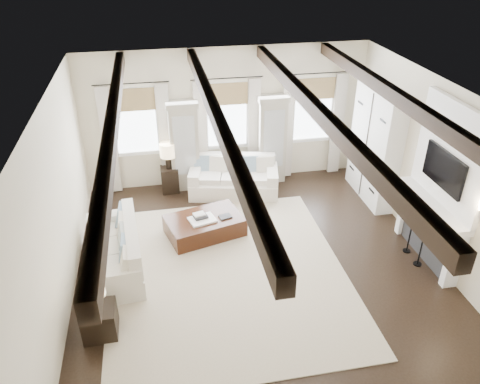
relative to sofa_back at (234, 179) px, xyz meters
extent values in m
plane|color=black|center=(-0.04, -3.08, -0.35)|extent=(7.50, 7.50, 0.00)
cube|color=beige|center=(-0.04, 0.67, 1.25)|extent=(6.50, 0.04, 3.20)
cube|color=beige|center=(-3.29, -3.08, 1.25)|extent=(0.04, 7.50, 3.20)
cube|color=beige|center=(3.21, -3.08, 1.25)|extent=(0.04, 7.50, 3.20)
cube|color=white|center=(-0.04, -3.08, 2.85)|extent=(6.50, 7.50, 0.04)
cube|color=black|center=(-2.24, -3.08, 2.73)|extent=(0.16, 7.40, 0.22)
cube|color=black|center=(-0.79, -3.08, 2.73)|extent=(0.16, 7.40, 0.22)
cube|color=black|center=(0.71, -3.08, 2.73)|extent=(0.16, 7.40, 0.22)
cube|color=black|center=(2.16, -3.08, 2.73)|extent=(0.16, 7.40, 0.22)
cube|color=white|center=(-2.09, 0.64, 1.30)|extent=(0.90, 0.03, 1.45)
cube|color=olive|center=(-2.09, 0.58, 1.83)|extent=(0.94, 0.04, 0.50)
cube|color=beige|center=(-2.71, 0.54, 0.92)|extent=(0.28, 0.08, 2.50)
cube|color=beige|center=(-1.47, 0.54, 0.92)|extent=(0.28, 0.08, 2.50)
cylinder|color=black|center=(-2.09, 0.53, 2.20)|extent=(1.60, 0.02, 0.02)
cube|color=white|center=(-0.04, 0.64, 1.30)|extent=(0.90, 0.03, 1.45)
cube|color=olive|center=(-0.04, 0.58, 1.83)|extent=(0.94, 0.04, 0.50)
cube|color=beige|center=(-0.66, 0.54, 0.92)|extent=(0.28, 0.08, 2.50)
cube|color=beige|center=(0.58, 0.54, 0.92)|extent=(0.28, 0.08, 2.50)
cylinder|color=black|center=(-0.04, 0.53, 2.20)|extent=(1.60, 0.02, 0.02)
cube|color=white|center=(2.01, 0.64, 1.30)|extent=(0.90, 0.03, 1.45)
cube|color=olive|center=(2.01, 0.58, 1.83)|extent=(0.94, 0.04, 0.50)
cube|color=beige|center=(1.39, 0.54, 0.92)|extent=(0.28, 0.08, 2.50)
cube|color=beige|center=(2.63, 0.54, 0.92)|extent=(0.28, 0.08, 2.50)
cylinder|color=black|center=(2.01, 0.53, 2.20)|extent=(1.60, 0.02, 0.02)
cube|color=#B0AB9A|center=(-1.06, 0.45, 0.65)|extent=(0.64, 0.38, 2.00)
cube|color=#B2B7BA|center=(-1.06, 0.25, 0.80)|extent=(0.48, 0.02, 1.40)
cube|color=#B0AB9A|center=(-1.06, 0.45, 1.71)|extent=(0.70, 0.42, 0.12)
cube|color=#B0AB9A|center=(0.99, 0.45, 0.65)|extent=(0.64, 0.38, 2.00)
cube|color=#B2B7BA|center=(0.99, 0.25, 0.80)|extent=(0.48, 0.02, 1.40)
cube|color=#B0AB9A|center=(0.99, 0.45, 1.71)|extent=(0.70, 0.42, 0.12)
cube|color=#232426|center=(3.12, -3.08, 0.20)|extent=(0.18, 1.50, 1.10)
cube|color=black|center=(3.09, -3.08, 0.05)|extent=(0.10, 0.90, 0.70)
cube|color=white|center=(3.08, -3.90, 0.20)|extent=(0.26, 0.14, 1.10)
cube|color=white|center=(3.08, -2.26, 0.20)|extent=(0.26, 0.14, 1.10)
cube|color=white|center=(3.05, -3.08, 0.81)|extent=(0.32, 1.90, 0.12)
cube|color=white|center=(3.16, -3.08, 1.75)|extent=(0.10, 1.90, 1.80)
cube|color=black|center=(3.09, -3.08, 1.50)|extent=(0.07, 1.10, 0.64)
cube|color=silver|center=(3.01, -0.73, 0.90)|extent=(0.40, 1.70, 2.50)
cube|color=black|center=(2.80, -0.73, 0.90)|extent=(0.01, 0.02, 2.40)
cube|color=#BEB096|center=(-0.63, -2.90, -0.34)|extent=(4.17, 4.75, 0.02)
cube|color=silver|center=(-0.01, -0.06, -0.16)|extent=(2.15, 1.31, 0.38)
cube|color=silver|center=(0.06, 0.28, 0.27)|extent=(1.91, 0.61, 0.48)
cube|color=silver|center=(-0.87, 0.12, 0.16)|extent=(0.42, 0.89, 0.25)
cube|color=silver|center=(0.84, -0.25, 0.16)|extent=(0.42, 0.89, 0.25)
cube|color=silver|center=(-0.56, 0.01, 0.10)|extent=(0.64, 0.67, 0.13)
cube|color=silver|center=(-0.02, -0.11, 0.10)|extent=(0.64, 0.67, 0.13)
cube|color=silver|center=(0.52, -0.23, 0.10)|extent=(0.64, 0.67, 0.13)
cube|color=#6A8AA2|center=(-0.67, 0.27, 0.30)|extent=(0.44, 0.29, 0.42)
cube|color=silver|center=(-0.32, 0.19, 0.30)|extent=(0.44, 0.29, 0.42)
cube|color=beige|center=(0.03, 0.12, 0.30)|extent=(0.44, 0.29, 0.42)
cube|color=#6A8AA2|center=(0.38, 0.04, 0.30)|extent=(0.44, 0.29, 0.42)
cube|color=silver|center=(0.72, -0.03, 0.30)|extent=(0.44, 0.29, 0.42)
cube|color=silver|center=(-2.61, -2.36, -0.15)|extent=(1.08, 2.10, 0.39)
cube|color=silver|center=(-2.25, -2.33, 0.28)|extent=(0.37, 1.95, 0.48)
cube|color=silver|center=(-2.68, -1.47, 0.17)|extent=(0.89, 0.32, 0.25)
cube|color=silver|center=(-2.53, -3.25, 0.17)|extent=(0.89, 0.32, 0.25)
cube|color=silver|center=(-2.70, -1.80, 0.11)|extent=(0.62, 0.59, 0.14)
cube|color=silver|center=(-2.66, -2.36, 0.11)|extent=(0.62, 0.59, 0.14)
cube|color=silver|center=(-2.61, -2.92, 0.11)|extent=(0.62, 0.59, 0.14)
cube|color=#6A8AA2|center=(-2.48, -1.62, 0.31)|extent=(0.24, 0.42, 0.42)
cube|color=silver|center=(-2.45, -1.98, 0.31)|extent=(0.24, 0.42, 0.42)
cube|color=beige|center=(-2.42, -2.34, 0.31)|extent=(0.24, 0.42, 0.42)
cube|color=#6A8AA2|center=(-2.39, -2.71, 0.31)|extent=(0.24, 0.42, 0.42)
cube|color=silver|center=(-2.36, -3.07, 0.31)|extent=(0.24, 0.42, 0.42)
cube|color=black|center=(-0.87, -1.58, -0.15)|extent=(1.67, 1.28, 0.39)
cube|color=white|center=(-0.93, -1.67, 0.06)|extent=(0.58, 0.50, 0.04)
cube|color=#262628|center=(-0.95, -1.61, 0.10)|extent=(0.30, 0.26, 0.04)
cube|color=beige|center=(-0.97, -1.58, 0.13)|extent=(0.26, 0.22, 0.03)
cube|color=#262628|center=(-0.46, -1.64, 0.05)|extent=(0.28, 0.24, 0.03)
cube|color=black|center=(-2.76, -3.91, -0.10)|extent=(0.50, 0.50, 0.50)
cylinder|color=black|center=(-2.76, -3.91, 0.29)|extent=(0.13, 0.13, 0.27)
cylinder|color=#F9D89E|center=(-2.76, -3.91, 0.58)|extent=(0.33, 0.33, 0.29)
cube|color=black|center=(-1.45, 0.34, -0.05)|extent=(0.40, 0.40, 0.59)
cylinder|color=black|center=(-1.45, 0.34, 0.39)|extent=(0.14, 0.14, 0.30)
cylinder|color=#F9D89E|center=(-1.45, 0.34, 0.70)|extent=(0.36, 0.36, 0.32)
cylinder|color=black|center=(2.86, -3.28, -0.34)|extent=(0.15, 0.15, 0.02)
cylinder|color=black|center=(2.86, -3.28, -0.01)|extent=(0.03, 0.03, 0.67)
cylinder|color=beige|center=(2.86, -3.28, 0.36)|extent=(0.06, 0.06, 0.10)
cylinder|color=black|center=(2.86, -2.87, -0.34)|extent=(0.15, 0.15, 0.02)
cylinder|color=black|center=(2.86, -2.87, -0.02)|extent=(0.03, 0.03, 0.65)
cylinder|color=beige|center=(2.86, -2.87, 0.34)|extent=(0.06, 0.06, 0.09)
camera|label=1|loc=(-1.63, -9.36, 5.13)|focal=35.00mm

